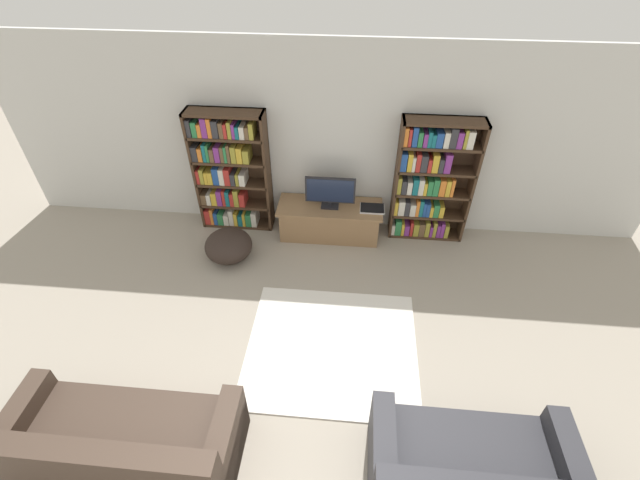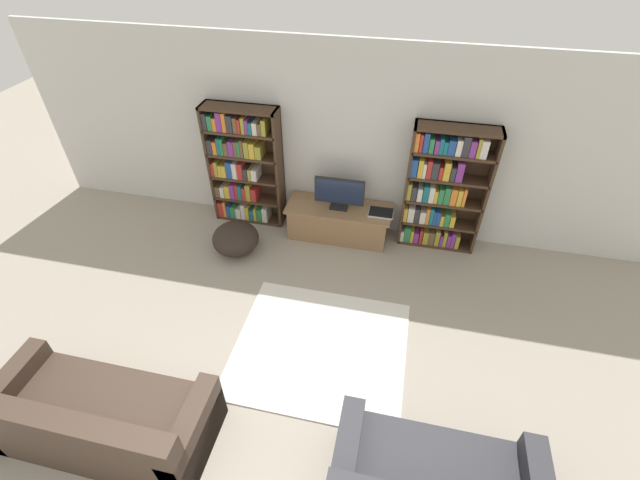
# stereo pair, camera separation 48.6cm
# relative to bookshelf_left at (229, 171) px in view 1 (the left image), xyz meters

# --- Properties ---
(wall_back) EXTENTS (8.80, 0.06, 2.60)m
(wall_back) POSITION_rel_bookshelf_left_xyz_m (1.35, 0.18, 0.43)
(wall_back) COLOR silver
(wall_back) RESTS_ON ground_plane
(bookshelf_left) EXTENTS (1.03, 0.30, 1.74)m
(bookshelf_left) POSITION_rel_bookshelf_left_xyz_m (0.00, 0.00, 0.00)
(bookshelf_left) COLOR #422D1E
(bookshelf_left) RESTS_ON ground_plane
(bookshelf_right) EXTENTS (1.03, 0.30, 1.74)m
(bookshelf_right) POSITION_rel_bookshelf_left_xyz_m (2.72, -0.00, -0.00)
(bookshelf_right) COLOR #422D1E
(bookshelf_right) RESTS_ON ground_plane
(tv_stand) EXTENTS (1.45, 0.55, 0.49)m
(tv_stand) POSITION_rel_bookshelf_left_xyz_m (1.41, -0.15, -0.63)
(tv_stand) COLOR #8E6B47
(tv_stand) RESTS_ON ground_plane
(television) EXTENTS (0.67, 0.16, 0.46)m
(television) POSITION_rel_bookshelf_left_xyz_m (1.41, -0.16, -0.14)
(television) COLOR black
(television) RESTS_ON tv_stand
(laptop) EXTENTS (0.33, 0.24, 0.03)m
(laptop) POSITION_rel_bookshelf_left_xyz_m (1.99, -0.17, -0.37)
(laptop) COLOR silver
(laptop) RESTS_ON tv_stand
(area_rug) EXTENTS (1.84, 1.65, 0.02)m
(area_rug) POSITION_rel_bookshelf_left_xyz_m (1.59, -2.14, -0.86)
(area_rug) COLOR white
(area_rug) RESTS_ON ground_plane
(couch_left_sectional) EXTENTS (1.92, 0.83, 0.85)m
(couch_left_sectional) POSITION_rel_bookshelf_left_xyz_m (-0.08, -3.50, -0.58)
(couch_left_sectional) COLOR #423328
(couch_left_sectional) RESTS_ON ground_plane
(couch_right_sofa) EXTENTS (1.60, 0.85, 0.84)m
(couch_right_sofa) POSITION_rel_bookshelf_left_xyz_m (2.79, -3.46, -0.58)
(couch_right_sofa) COLOR #2D2D33
(couch_right_sofa) RESTS_ON ground_plane
(beanbag_ottoman) EXTENTS (0.63, 0.63, 0.41)m
(beanbag_ottoman) POSITION_rel_bookshelf_left_xyz_m (0.11, -0.78, -0.67)
(beanbag_ottoman) COLOR #2D231E
(beanbag_ottoman) RESTS_ON ground_plane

